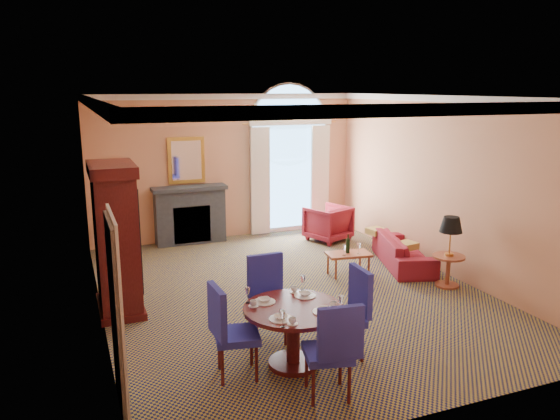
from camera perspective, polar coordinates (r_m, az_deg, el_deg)
name	(u,v)px	position (r m, az deg, el deg)	size (l,w,h in m)	color
ground	(291,292)	(9.21, 1.16, -8.56)	(7.50, 7.50, 0.00)	#14163F
room_envelope	(275,138)	(9.23, -0.53, 7.55)	(6.04, 7.52, 3.45)	tan
armoire	(116,241)	(8.52, -16.74, -3.14)	(0.65, 1.15, 2.26)	#400E0E
dining_table	(293,322)	(6.72, 1.40, -11.65)	(1.22, 1.22, 0.97)	#400E0E
dining_chair_north	(268,291)	(7.47, -1.26, -8.45)	(0.65, 0.65, 1.13)	navy
dining_chair_south	(334,345)	(6.04, 5.64, -13.90)	(0.61, 0.61, 1.13)	navy
dining_chair_east	(352,306)	(7.03, 7.50, -9.95)	(0.61, 0.61, 1.13)	navy
dining_chair_west	(228,326)	(6.48, -5.50, -11.96)	(0.58, 0.58, 1.13)	navy
sofa	(403,251)	(10.72, 12.78, -4.19)	(1.92, 0.75, 0.56)	maroon
armchair	(328,223)	(12.15, 5.02, -1.38)	(0.83, 0.86, 0.78)	maroon
coffee_table	(349,254)	(9.99, 7.20, -4.58)	(0.84, 0.54, 0.75)	#98482D
side_table	(450,242)	(9.65, 17.33, -3.25)	(0.55, 0.55, 1.20)	#98482D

